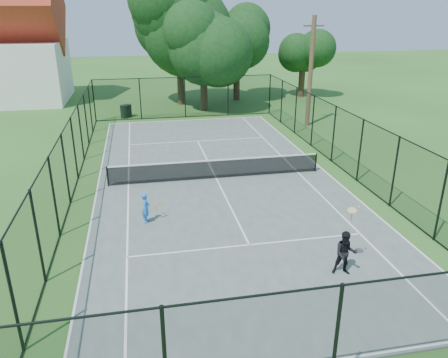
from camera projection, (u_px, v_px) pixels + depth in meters
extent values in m
plane|color=#2B5C1F|center=(216.00, 180.00, 20.83)|extent=(120.00, 120.00, 0.00)
cube|color=#4F5D58|center=(216.00, 179.00, 20.82)|extent=(11.00, 24.00, 0.06)
cylinder|color=black|center=(108.00, 176.00, 19.74)|extent=(0.08, 0.08, 0.95)
cylinder|color=black|center=(316.00, 162.00, 21.54)|extent=(0.08, 0.08, 0.95)
cube|color=black|center=(216.00, 169.00, 20.64)|extent=(10.00, 0.03, 0.88)
cube|color=white|center=(216.00, 160.00, 20.47)|extent=(10.00, 0.05, 0.06)
cylinder|color=#332114|center=(180.00, 77.00, 36.40)|extent=(0.56, 0.56, 4.53)
sphere|color=black|center=(178.00, 22.00, 34.82)|extent=(8.18, 8.18, 8.18)
cylinder|color=#332114|center=(204.00, 90.00, 34.46)|extent=(0.56, 0.56, 3.19)
sphere|color=black|center=(203.00, 51.00, 33.35)|extent=(5.71, 5.71, 5.71)
cylinder|color=#332114|center=(237.00, 80.00, 38.37)|extent=(0.56, 0.56, 3.45)
sphere|color=black|center=(237.00, 44.00, 37.24)|extent=(5.47, 5.47, 5.47)
cylinder|color=#332114|center=(302.00, 82.00, 39.99)|extent=(0.56, 0.56, 2.71)
sphere|color=black|center=(303.00, 53.00, 39.06)|extent=(4.74, 4.74, 4.74)
cylinder|color=black|center=(124.00, 112.00, 32.38)|extent=(0.54, 0.54, 0.91)
cylinder|color=black|center=(124.00, 106.00, 32.21)|extent=(0.58, 0.58, 0.05)
cylinder|color=black|center=(128.00, 111.00, 32.76)|extent=(0.54, 0.54, 0.88)
cylinder|color=black|center=(128.00, 105.00, 32.59)|extent=(0.58, 0.58, 0.05)
cylinder|color=#4C3823|center=(311.00, 73.00, 29.18)|extent=(0.30, 0.30, 7.23)
cube|color=#4C3823|center=(314.00, 26.00, 28.10)|extent=(1.40, 0.10, 0.10)
imported|color=blue|center=(146.00, 208.00, 16.34)|extent=(0.36, 0.48, 1.19)
torus|color=gold|center=(158.00, 206.00, 16.58)|extent=(0.27, 0.18, 0.29)
cylinder|color=silver|center=(158.00, 206.00, 16.58)|extent=(0.23, 0.15, 0.25)
imported|color=black|center=(345.00, 253.00, 13.10)|extent=(0.81, 0.70, 1.41)
torus|color=gold|center=(352.00, 210.00, 13.01)|extent=(0.30, 0.28, 0.14)
cylinder|color=silver|center=(352.00, 210.00, 13.01)|extent=(0.26, 0.24, 0.11)
sphere|color=#CCE526|center=(359.00, 207.00, 13.08)|extent=(0.07, 0.07, 0.07)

